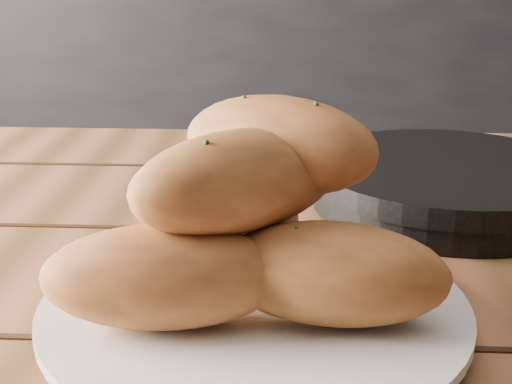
# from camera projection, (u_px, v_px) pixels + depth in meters

# --- Properties ---
(counter) EXTENTS (2.80, 0.60, 0.90)m
(counter) POSITION_uv_depth(u_px,v_px,m) (419.00, 129.00, 2.28)
(counter) COLOR black
(counter) RESTS_ON ground
(plate) EXTENTS (0.29, 0.29, 0.02)m
(plate) POSITION_uv_depth(u_px,v_px,m) (255.00, 311.00, 0.49)
(plate) COLOR silver
(plate) RESTS_ON table
(bread_rolls) EXTENTS (0.27, 0.21, 0.14)m
(bread_rolls) POSITION_uv_depth(u_px,v_px,m) (252.00, 220.00, 0.48)
(bread_rolls) COLOR #C47236
(bread_rolls) RESTS_ON plate
(skillet) EXTENTS (0.41, 0.28, 0.05)m
(skillet) POSITION_uv_depth(u_px,v_px,m) (449.00, 183.00, 0.72)
(skillet) COLOR black
(skillet) RESTS_ON table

